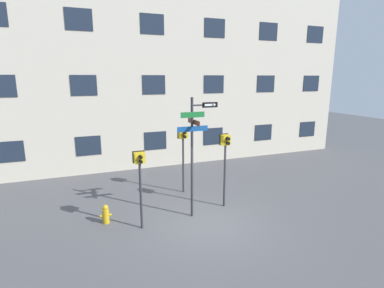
{
  "coord_description": "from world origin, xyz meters",
  "views": [
    {
      "loc": [
        -3.85,
        -8.35,
        4.81
      ],
      "look_at": [
        -0.3,
        0.83,
        2.62
      ],
      "focal_mm": 28.0,
      "sensor_mm": 36.0,
      "label": 1
    }
  ],
  "objects_px": {
    "street_sign_pole": "(194,145)",
    "fire_hydrant": "(106,214)",
    "pedestrian_signal_left": "(140,170)",
    "pedestrian_signal_across": "(183,143)",
    "pedestrian_signal_right": "(225,151)"
  },
  "relations": [
    {
      "from": "street_sign_pole",
      "to": "fire_hydrant",
      "type": "height_order",
      "value": "street_sign_pole"
    },
    {
      "from": "street_sign_pole",
      "to": "fire_hydrant",
      "type": "relative_size",
      "value": 6.37
    },
    {
      "from": "pedestrian_signal_left",
      "to": "fire_hydrant",
      "type": "xyz_separation_m",
      "value": [
        -1.06,
        0.77,
        -1.68
      ]
    },
    {
      "from": "street_sign_pole",
      "to": "pedestrian_signal_across",
      "type": "distance_m",
      "value": 2.34
    },
    {
      "from": "pedestrian_signal_left",
      "to": "fire_hydrant",
      "type": "distance_m",
      "value": 2.13
    },
    {
      "from": "street_sign_pole",
      "to": "pedestrian_signal_right",
      "type": "distance_m",
      "value": 1.47
    },
    {
      "from": "pedestrian_signal_left",
      "to": "fire_hydrant",
      "type": "relative_size",
      "value": 3.91
    },
    {
      "from": "pedestrian_signal_across",
      "to": "pedestrian_signal_right",
      "type": "bearing_deg",
      "value": -63.49
    },
    {
      "from": "pedestrian_signal_right",
      "to": "street_sign_pole",
      "type": "bearing_deg",
      "value": -166.02
    },
    {
      "from": "pedestrian_signal_left",
      "to": "street_sign_pole",
      "type": "bearing_deg",
      "value": 6.64
    },
    {
      "from": "street_sign_pole",
      "to": "pedestrian_signal_left",
      "type": "distance_m",
      "value": 2.01
    },
    {
      "from": "pedestrian_signal_left",
      "to": "pedestrian_signal_right",
      "type": "relative_size",
      "value": 0.92
    },
    {
      "from": "pedestrian_signal_right",
      "to": "pedestrian_signal_left",
      "type": "bearing_deg",
      "value": -170.26
    },
    {
      "from": "street_sign_pole",
      "to": "pedestrian_signal_right",
      "type": "height_order",
      "value": "street_sign_pole"
    },
    {
      "from": "pedestrian_signal_left",
      "to": "fire_hydrant",
      "type": "bearing_deg",
      "value": 143.91
    }
  ]
}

